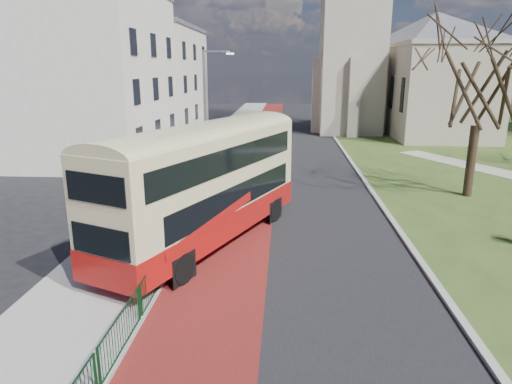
{
  "coord_description": "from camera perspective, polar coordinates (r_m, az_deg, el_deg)",
  "views": [
    {
      "loc": [
        1.04,
        -13.38,
        6.95
      ],
      "look_at": [
        -0.12,
        4.75,
        2.0
      ],
      "focal_mm": 32.0,
      "sensor_mm": 36.0,
      "label": 1
    }
  ],
  "objects": [
    {
      "name": "road_carriageway",
      "position": [
        34.1,
        4.37,
        3.44
      ],
      "size": [
        9.0,
        120.0,
        0.01
      ],
      "primitive_type": "cube",
      "color": "black",
      "rests_on": "ground"
    },
    {
      "name": "pavement_west",
      "position": [
        34.61,
        -6.47,
        3.66
      ],
      "size": [
        4.0,
        120.0,
        0.12
      ],
      "primitive_type": "cube",
      "color": "gray",
      "rests_on": "ground"
    },
    {
      "name": "bus",
      "position": [
        18.08,
        -6.28,
        1.52
      ],
      "size": [
        6.87,
        11.38,
        4.71
      ],
      "rotation": [
        0.0,
        0.0,
        -0.41
      ],
      "color": "maroon",
      "rests_on": "ground"
    },
    {
      "name": "winter_tree_near",
      "position": [
        27.31,
        26.51,
        13.84
      ],
      "size": [
        9.02,
        9.02,
        10.07
      ],
      "rotation": [
        0.0,
        0.0,
        -0.42
      ],
      "color": "#2F2217",
      "rests_on": "grass_green"
    },
    {
      "name": "kerb_west",
      "position": [
        34.32,
        -3.17,
        3.64
      ],
      "size": [
        0.25,
        120.0,
        0.13
      ],
      "primitive_type": "cube",
      "color": "#999993",
      "rests_on": "ground"
    },
    {
      "name": "streetlamp",
      "position": [
        31.92,
        -6.17,
        10.92
      ],
      "size": [
        2.13,
        0.18,
        8.0
      ],
      "color": "gray",
      "rests_on": "pavement_west"
    },
    {
      "name": "street_block_far",
      "position": [
        53.55,
        -13.01,
        13.59
      ],
      "size": [
        10.3,
        16.3,
        11.5
      ],
      "color": "beige",
      "rests_on": "ground"
    },
    {
      "name": "street_block_near",
      "position": [
        38.44,
        -19.95,
        13.71
      ],
      "size": [
        10.3,
        14.3,
        13.0
      ],
      "color": "beige",
      "rests_on": "ground"
    },
    {
      "name": "ground",
      "position": [
        15.11,
        -0.7,
        -12.14
      ],
      "size": [
        160.0,
        160.0,
        0.0
      ],
      "primitive_type": "plane",
      "color": "black",
      "rests_on": "ground"
    },
    {
      "name": "kerb_east",
      "position": [
        36.4,
        11.62,
        4.02
      ],
      "size": [
        0.25,
        80.0,
        0.13
      ],
      "primitive_type": "cube",
      "color": "#999993",
      "rests_on": "ground"
    },
    {
      "name": "pedestrian_railing",
      "position": [
        18.94,
        -8.74,
        -4.68
      ],
      "size": [
        0.07,
        24.0,
        1.12
      ],
      "color": "#0C3618",
      "rests_on": "ground"
    },
    {
      "name": "gothic_church",
      "position": [
        53.02,
        17.42,
        21.29
      ],
      "size": [
        16.38,
        18.0,
        40.0
      ],
      "color": "gray",
      "rests_on": "ground"
    },
    {
      "name": "bus_lane",
      "position": [
        34.17,
        -0.16,
        3.51
      ],
      "size": [
        3.4,
        120.0,
        0.01
      ],
      "primitive_type": "cube",
      "color": "#591414",
      "rests_on": "ground"
    }
  ]
}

